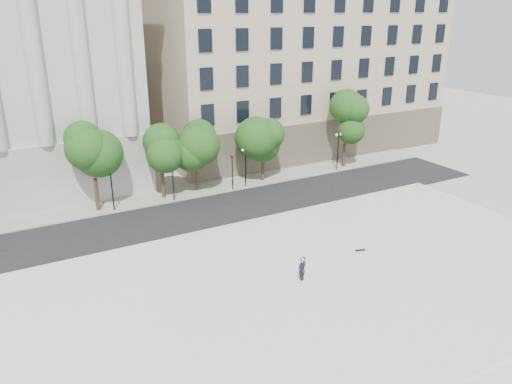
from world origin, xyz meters
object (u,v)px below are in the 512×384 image
traffic_light_east (232,156)px  person_lying (302,277)px  traffic_light_west (172,165)px  skateboard (360,250)px

traffic_light_east → person_lying: 19.45m
traffic_light_west → skateboard: bearing=-65.0°
person_lying → skateboard: bearing=3.7°
traffic_light_east → skateboard: traffic_light_east is taller
person_lying → traffic_light_west: bearing=86.5°
traffic_light_east → skateboard: (1.86, -17.32, -3.13)m
traffic_light_east → person_lying: size_ratio=2.53×
traffic_light_west → traffic_light_east: size_ratio=1.00×
traffic_light_east → skateboard: 17.70m
traffic_light_west → skateboard: 19.36m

